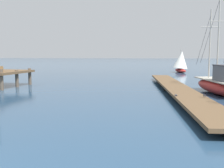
{
  "coord_description": "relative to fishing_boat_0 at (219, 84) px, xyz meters",
  "views": [
    {
      "loc": [
        4.4,
        -3.11,
        2.78
      ],
      "look_at": [
        2.39,
        9.02,
        1.4
      ],
      "focal_mm": 41.87,
      "sensor_mm": 36.0,
      "label": 1
    }
  ],
  "objects": [
    {
      "name": "floating_dock",
      "position": [
        -2.9,
        0.2,
        -0.35
      ],
      "size": [
        3.85,
        22.29,
        0.53
      ],
      "color": "brown",
      "rests_on": "ground"
    },
    {
      "name": "fishing_boat_0",
      "position": [
        0.0,
        0.0,
        0.0
      ],
      "size": [
        2.91,
        7.65,
        7.12
      ],
      "color": "#AD2823",
      "rests_on": "ground"
    },
    {
      "name": "distant_sailboat",
      "position": [
        -0.51,
        22.98,
        0.97
      ],
      "size": [
        2.91,
        4.62,
        3.71
      ],
      "color": "#AD2823",
      "rests_on": "ground"
    }
  ]
}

